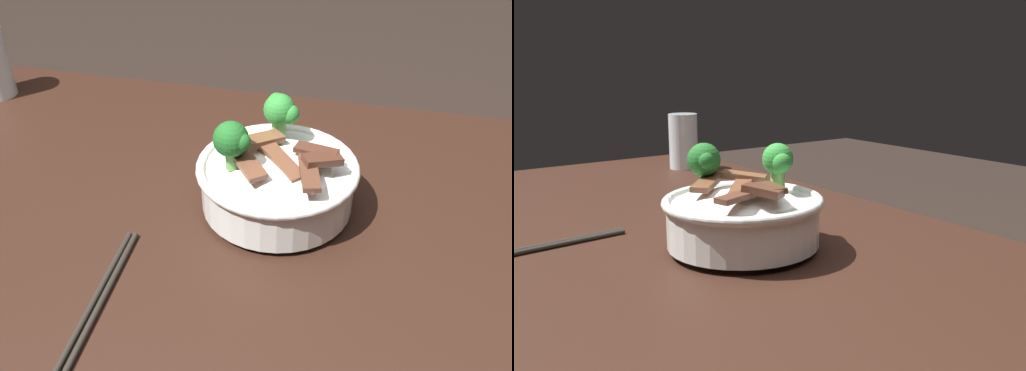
# 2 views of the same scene
# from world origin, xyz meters

# --- Properties ---
(dining_table) EXTENTS (1.48, 0.79, 0.80)m
(dining_table) POSITION_xyz_m (0.00, 0.00, 0.67)
(dining_table) COLOR black
(dining_table) RESTS_ON ground
(rice_bowl) EXTENTS (0.21, 0.21, 0.14)m
(rice_bowl) POSITION_xyz_m (0.01, 0.07, 0.85)
(rice_bowl) COLOR white
(rice_bowl) RESTS_ON dining_table
(chopsticks_pair) EXTENTS (0.03, 0.23, 0.01)m
(chopsticks_pair) POSITION_xyz_m (-0.15, -0.14, 0.80)
(chopsticks_pair) COLOR #28231E
(chopsticks_pair) RESTS_ON dining_table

